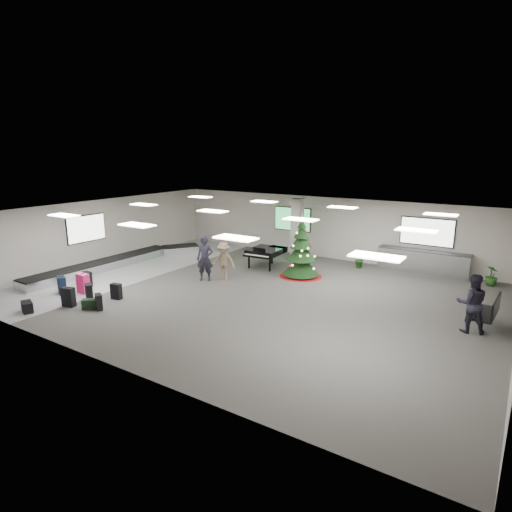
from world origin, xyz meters
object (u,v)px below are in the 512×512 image
Objects in this scene: service_counter at (423,262)px; potted_plant_right at (492,276)px; christmas_tree at (301,256)px; pink_suitcase at (83,284)px; traveler_b at (224,261)px; baggage_carousel at (120,262)px; bench at (490,311)px; traveler_bench at (472,303)px; traveler_a at (205,259)px; grand_piano at (265,252)px; potted_plant_left at (360,259)px.

service_counter is 4.76× the size of potted_plant_right.
service_counter is at bearing 38.01° from christmas_tree.
pink_suitcase is 0.49× the size of traveler_b.
bench is at bearing 4.38° from baggage_carousel.
traveler_bench is at bearing -66.15° from service_counter.
baggage_carousel is at bearing -152.33° from service_counter.
traveler_a is 1.18× the size of traveler_b.
grand_piano is 1.18× the size of traveler_b.
service_counter is 5.73m from christmas_tree.
traveler_bench is (15.56, 0.58, 0.73)m from baggage_carousel.
grand_piano is (-2.20, 0.51, -0.18)m from christmas_tree.
christmas_tree reaches higher than traveler_b.
traveler_bench is 5.78m from potted_plant_right.
traveler_bench is at bearing -123.70° from bench.
potted_plant_left reaches higher than potted_plant_right.
bench is at bearing -38.82° from potted_plant_left.
potted_plant_right is at bearing 2.88° from traveler_a.
traveler_a reaches higher than traveler_bench.
grand_piano is 9.93m from traveler_bench.
christmas_tree is at bearing -141.99° from service_counter.
christmas_tree reaches higher than baggage_carousel.
service_counter is 2.07× the size of grand_piano.
bench is at bearing 20.17° from pink_suitcase.
traveler_bench is at bearing -17.06° from traveler_b.
potted_plant_right is at bearing 21.96° from baggage_carousel.
potted_plant_left is (4.41, 5.06, -0.38)m from traveler_b.
traveler_b is (0.57, 0.59, -0.15)m from traveler_a.
grand_piano reaches higher than potted_plant_left.
pink_suitcase is at bearing -0.23° from traveler_bench.
christmas_tree is at bearing 21.08° from baggage_carousel.
traveler_a is 1.04× the size of traveler_bench.
bench reaches higher than potted_plant_right.
traveler_bench is (13.42, 4.18, 0.54)m from pink_suitcase.
traveler_b is 11.37m from potted_plant_right.
christmas_tree is at bearing 169.01° from bench.
baggage_carousel is 3.52× the size of christmas_tree.
pink_suitcase is 9.23m from christmas_tree.
bench is 7.64m from potted_plant_left.
baggage_carousel is 4.19m from pink_suitcase.
bench is 10.37m from traveler_b.
christmas_tree is at bearing -37.59° from traveler_bench.
service_counter is 9.19m from traveler_b.
traveler_b is (3.55, 4.56, 0.43)m from pink_suitcase.
christmas_tree is (-4.50, -3.52, 0.40)m from service_counter.
baggage_carousel is 5.81m from traveler_b.
traveler_a is at bearing 54.11° from pink_suitcase.
pink_suitcase is at bearing -129.62° from potted_plant_left.
baggage_carousel is 5.16× the size of traveler_bench.
traveler_a is at bearing -148.93° from traveler_b.
potted_plant_left is (3.96, 2.30, -0.31)m from grand_piano.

